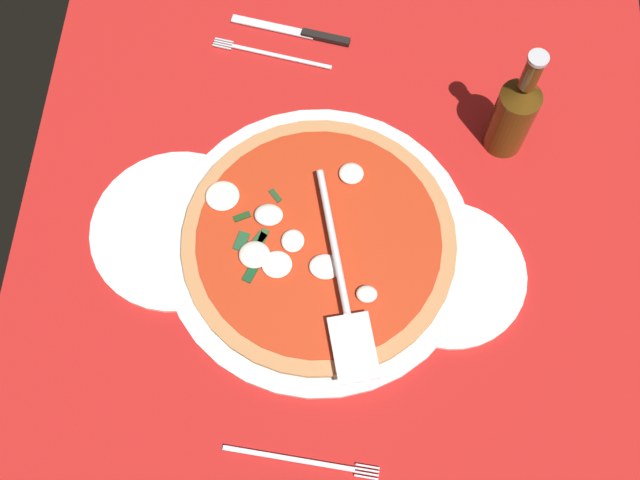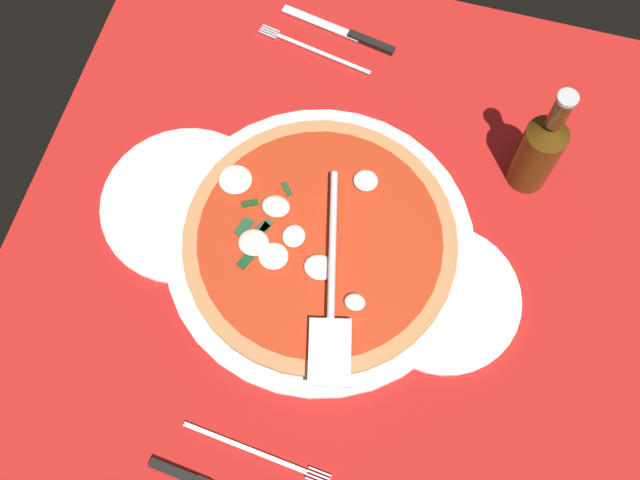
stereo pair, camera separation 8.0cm
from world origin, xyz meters
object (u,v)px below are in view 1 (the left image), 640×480
Objects in this scene: dinner_plate_right at (450,274)px; pizza at (318,240)px; dinner_plate_left at (178,227)px; beer_bottle at (515,113)px; place_setting_far at (289,44)px; pizza_server at (342,283)px.

dinner_plate_right is 18.62cm from pizza.
beer_bottle reaches higher than dinner_plate_left.
place_setting_far reaches higher than dinner_plate_right.
dinner_plate_left is 19.85cm from pizza.
dinner_plate_left and dinner_plate_right have the same top height.
dinner_plate_left is at bearing 173.28° from dinner_plate_right.
pizza is (-18.30, 3.18, 1.38)cm from dinner_plate_right.
dinner_plate_right is 15.51cm from pizza_server.
beer_bottle is (32.99, -15.04, 7.77)cm from place_setting_far.
beer_bottle reaches higher than place_setting_far.
dinner_plate_left is at bearing -122.54° from pizza_server.
place_setting_far is at bearing -178.85° from pizza_server.
pizza is 32.47cm from beer_bottle.
dinner_plate_right is 0.72× the size of pizza_server.
place_setting_far is at bearing 124.60° from dinner_plate_right.
pizza_server is 33.80cm from beer_bottle.
pizza reaches higher than dinner_plate_left.
place_setting_far is 1.02× the size of beer_bottle.
dinner_plate_right is 44.29cm from place_setting_far.
dinner_plate_right is 24.05cm from beer_bottle.
dinner_plate_right is 1.01× the size of beer_bottle.
pizza_server is at bearing -18.93° from dinner_plate_left.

